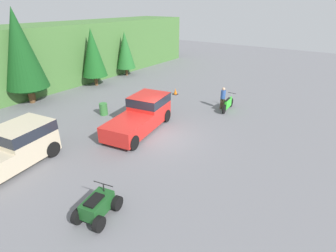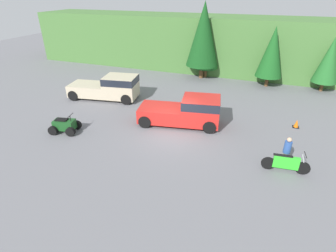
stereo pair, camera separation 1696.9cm
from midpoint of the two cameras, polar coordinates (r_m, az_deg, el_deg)
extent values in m
plane|color=slate|center=(14.16, -31.56, -13.15)|extent=(80.00, 80.00, 0.00)
cube|color=#477538|center=(27.91, -47.01, 6.79)|extent=(44.00, 6.00, 5.69)
cylinder|color=brown|center=(24.76, -46.63, -0.02)|extent=(0.44, 0.44, 1.32)
cone|color=#144719|center=(23.94, -49.37, 7.94)|extent=(3.23, 3.23, 6.01)
cylinder|color=brown|center=(25.17, -45.91, 0.12)|extent=(0.33, 0.33, 0.99)
cone|color=#236628|center=(24.50, -47.90, 5.97)|extent=(2.43, 2.43, 4.53)
cylinder|color=brown|center=(25.79, -32.75, 4.41)|extent=(0.33, 0.33, 0.98)
cone|color=#19561E|center=(25.15, -34.20, 10.18)|extent=(2.39, 2.39, 4.46)
cylinder|color=brown|center=(28.00, -24.34, 7.48)|extent=(0.28, 0.28, 0.85)
cone|color=#236628|center=(27.46, -25.23, 12.18)|extent=(2.09, 2.09, 3.89)
cube|color=red|center=(15.49, -31.21, -4.84)|extent=(2.74, 2.47, 1.75)
cube|color=#1E232D|center=(15.24, -31.69, -2.96)|extent=(2.76, 2.49, 0.56)
cube|color=red|center=(14.70, -39.29, -10.64)|extent=(3.27, 2.56, 0.93)
cylinder|color=black|center=(16.83, -30.80, -5.11)|extent=(0.89, 0.42, 0.85)
cylinder|color=black|center=(15.39, -26.64, -6.90)|extent=(0.89, 0.42, 0.85)
cylinder|color=black|center=(15.40, -43.65, -11.78)|extent=(0.89, 0.42, 0.85)
cylinder|color=black|center=(13.82, -40.47, -14.65)|extent=(0.89, 0.42, 0.85)
cube|color=beige|center=(17.07, -57.43, -11.09)|extent=(2.87, 2.48, 1.75)
cube|color=#1E232D|center=(16.85, -58.14, -9.43)|extent=(2.89, 2.50, 0.56)
cylinder|color=black|center=(18.23, -54.96, -10.88)|extent=(0.88, 0.42, 0.85)
cylinder|color=black|center=(16.51, -53.64, -13.31)|extent=(0.88, 0.42, 0.85)
cylinder|color=black|center=(16.36, -6.02, -2.48)|extent=(0.70, 0.16, 0.70)
cylinder|color=black|center=(15.24, -9.63, -4.94)|extent=(0.70, 0.16, 0.70)
cube|color=green|center=(15.69, -7.80, -3.00)|extent=(1.25, 0.27, 0.69)
cylinder|color=#B7B7BC|center=(16.14, -6.18, -1.28)|extent=(0.30, 0.08, 0.78)
cylinder|color=black|center=(15.97, -6.25, 0.01)|extent=(0.09, 0.60, 0.04)
cube|color=black|center=(15.38, -8.34, -2.08)|extent=(0.92, 0.22, 0.06)
cylinder|color=black|center=(12.73, -56.96, -25.52)|extent=(0.62, 0.34, 0.59)
cylinder|color=black|center=(11.99, -55.91, -28.07)|extent=(0.62, 0.34, 0.59)
cylinder|color=black|center=(12.85, -62.38, -27.57)|extent=(0.62, 0.34, 0.59)
cylinder|color=black|center=(12.11, -61.79, -30.26)|extent=(0.62, 0.34, 0.59)
cube|color=#194C1E|center=(12.26, -59.71, -27.09)|extent=(1.43, 1.00, 0.61)
cylinder|color=black|center=(11.93, -58.33, -24.56)|extent=(0.06, 0.06, 0.35)
cylinder|color=black|center=(11.83, -58.67, -23.94)|extent=(0.23, 0.88, 0.04)
cube|color=black|center=(12.07, -61.05, -26.18)|extent=(0.83, 0.57, 0.08)
cylinder|color=brown|center=(16.07, -9.30, -2.90)|extent=(0.19, 0.19, 0.86)
cylinder|color=brown|center=(15.94, -8.81, -3.11)|extent=(0.19, 0.19, 0.86)
cylinder|color=#2D5199|center=(15.67, -9.24, -0.58)|extent=(0.37, 0.37, 0.65)
sphere|color=tan|center=(15.48, -9.35, 0.89)|extent=(0.24, 0.24, 0.23)
cube|color=black|center=(20.15, -17.50, 0.92)|extent=(0.42, 0.42, 0.03)
cone|color=orange|center=(20.05, -17.59, 1.59)|extent=(0.32, 0.32, 0.55)
cylinder|color=#387A38|center=(18.73, -37.89, -4.04)|extent=(0.58, 0.58, 0.88)
camera|label=1|loc=(8.48, -123.73, -17.58)|focal=28.00mm
camera|label=2|loc=(8.48, 56.27, 17.58)|focal=28.00mm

